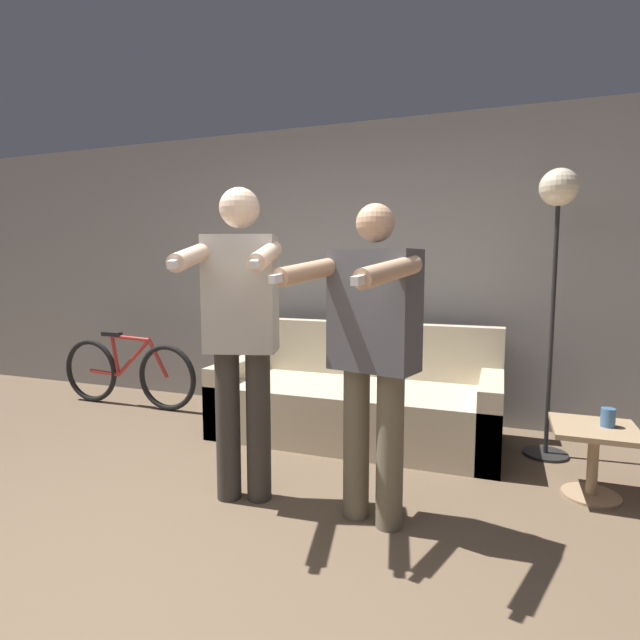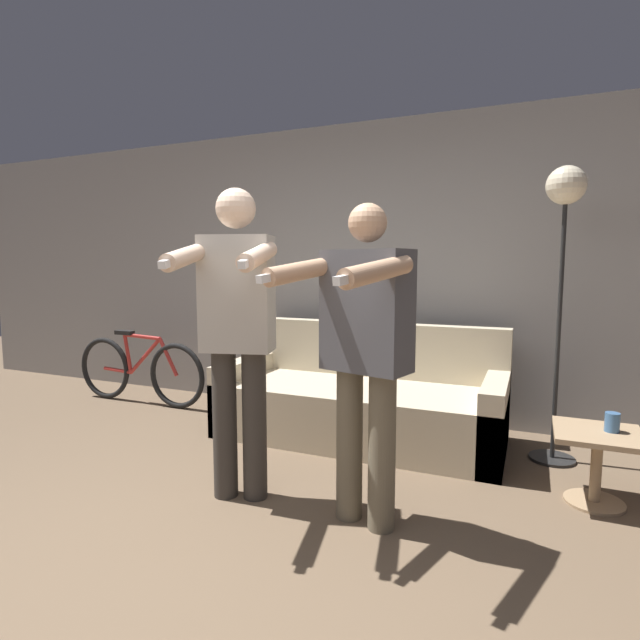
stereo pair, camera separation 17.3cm
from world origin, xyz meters
TOP-DOWN VIEW (x-y plane):
  - ground_plane at (0.00, 0.00)m, footprint 16.00×16.00m
  - wall_back at (0.00, 2.79)m, footprint 10.00×0.05m
  - couch at (0.15, 2.13)m, footprint 2.18×0.92m
  - person_left at (-0.16, 0.85)m, footprint 0.59×0.75m
  - person_right at (0.59, 0.85)m, footprint 0.62×0.76m
  - cat at (0.10, 2.47)m, footprint 0.44×0.12m
  - floor_lamp at (1.54, 2.20)m, footprint 0.30×0.30m
  - side_table at (1.74, 1.59)m, footprint 0.46×0.46m
  - cup at (1.81, 1.62)m, footprint 0.08×0.08m
  - bicycle at (-2.15, 2.20)m, footprint 1.53×0.07m

SIDE VIEW (x-z plane):
  - ground_plane at x=0.00m, z-range 0.00..0.00m
  - couch at x=0.15m, z-range -0.16..0.71m
  - side_table at x=1.74m, z-range 0.09..0.52m
  - bicycle at x=-2.15m, z-range -0.03..0.69m
  - cup at x=1.81m, z-range 0.42..0.53m
  - person_right at x=0.59m, z-range 0.13..1.78m
  - cat at x=0.10m, z-range 0.87..1.06m
  - person_left at x=-0.16m, z-range 0.13..1.91m
  - wall_back at x=0.00m, z-range 0.00..2.60m
  - floor_lamp at x=1.54m, z-range 0.62..2.62m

